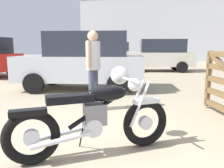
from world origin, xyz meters
TOP-DOWN VIEW (x-y plane):
  - ground_plane at (0.00, 0.00)m, footprint 80.00×80.00m
  - vintage_motorcycle at (0.22, -0.17)m, footprint 1.86×1.18m
  - bystander at (-0.31, 1.79)m, footprint 0.30×0.45m
  - blue_hatchback_right at (-1.21, 4.14)m, footprint 4.04×2.10m
  - red_hatchback_near at (1.38, 10.42)m, footprint 4.04×2.12m
  - white_estate_far at (-2.26, 16.36)m, footprint 4.10×2.27m
  - industrial_building at (3.40, 26.82)m, footprint 20.32×12.72m

SIDE VIEW (x-z plane):
  - ground_plane at x=0.00m, z-range 0.00..0.00m
  - vintage_motorcycle at x=0.22m, z-range -0.04..1.03m
  - blue_hatchback_right at x=-1.21m, z-range 0.03..1.81m
  - red_hatchback_near at x=1.38m, z-range 0.03..1.81m
  - white_estate_far at x=-2.26m, z-range 0.03..1.81m
  - bystander at x=-0.31m, z-range 0.19..1.85m
  - industrial_building at x=3.40m, z-range -3.10..10.27m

